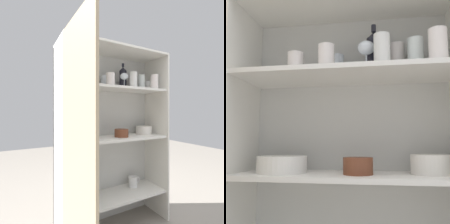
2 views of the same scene
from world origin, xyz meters
TOP-DOWN VIEW (x-y plane):
  - cupboard_back_panel at (0.00, 0.32)m, footprint 0.96×0.02m
  - cupboard_side_left at (-0.47, 0.15)m, footprint 0.02×0.34m
  - cupboard_side_right at (0.47, 0.15)m, footprint 0.02×0.34m
  - cupboard_top_panel at (0.00, 0.15)m, footprint 0.96×0.34m
  - shelf_board_lower at (0.00, 0.15)m, footprint 0.93×0.31m
  - shelf_board_middle at (0.00, 0.15)m, footprint 0.93×0.31m
  - shelf_board_upper at (0.00, 0.15)m, footprint 0.93×0.31m
  - cupboard_door at (-0.47, -0.26)m, footprint 0.04×0.48m
  - tumbler_glass_0 at (0.16, 0.10)m, footprint 0.07×0.07m
  - tumbler_glass_1 at (0.30, 0.16)m, footprint 0.07×0.07m
  - tumbler_glass_2 at (0.23, 0.23)m, footprint 0.07×0.07m
  - tumbler_glass_3 at (-0.07, 0.09)m, footprint 0.07×0.07m
  - tumbler_glass_4 at (0.37, 0.06)m, footprint 0.07×0.07m
  - tumbler_glass_5 at (0.40, 0.20)m, footprint 0.08×0.08m
  - tumbler_glass_6 at (-0.22, 0.12)m, footprint 0.07×0.07m
  - tumbler_glass_7 at (-0.05, 0.24)m, footprint 0.07×0.07m
  - wine_glass_0 at (0.09, 0.14)m, footprint 0.08×0.08m
  - wine_bottle at (0.12, 0.21)m, footprint 0.07×0.07m
  - plate_stack_white at (-0.28, 0.15)m, footprint 0.22×0.22m
  - mixing_bowl_large at (0.34, 0.18)m, footprint 0.16×0.16m
  - serving_bowl_small at (0.05, 0.13)m, footprint 0.12×0.12m
  - coffee_mug_primary at (-0.31, 0.12)m, footprint 0.14×0.10m
  - coffee_mug_extra_1 at (0.24, 0.21)m, footprint 0.13×0.09m

SIDE VIEW (x-z plane):
  - shelf_board_lower at x=0.00m, z-range 0.26..0.28m
  - coffee_mug_primary at x=-0.31m, z-range 0.28..0.38m
  - coffee_mug_extra_1 at x=0.24m, z-range 0.28..0.38m
  - cupboard_back_panel at x=0.00m, z-range 0.00..1.52m
  - cupboard_side_left at x=-0.47m, z-range 0.00..1.52m
  - cupboard_side_right at x=0.47m, z-range 0.00..1.52m
  - cupboard_door at x=-0.47m, z-range 0.00..1.52m
  - shelf_board_middle at x=0.00m, z-range 0.76..0.78m
  - plate_stack_white at x=-0.28m, z-range 0.78..0.86m
  - serving_bowl_small at x=0.05m, z-range 0.79..0.86m
  - mixing_bowl_large at x=0.34m, z-range 0.79..0.87m
  - shelf_board_upper at x=0.00m, z-range 1.19..1.21m
  - tumbler_glass_6 at x=-0.22m, z-range 1.21..1.30m
  - tumbler_glass_5 at x=0.40m, z-range 1.21..1.31m
  - tumbler_glass_3 at x=-0.07m, z-range 1.21..1.32m
  - tumbler_glass_7 at x=-0.05m, z-range 1.21..1.32m
  - tumbler_glass_4 at x=0.37m, z-range 1.21..1.34m
  - tumbler_glass_1 at x=0.30m, z-range 1.21..1.35m
  - tumbler_glass_0 at x=0.16m, z-range 1.21..1.35m
  - tumbler_glass_2 at x=0.23m, z-range 1.21..1.36m
  - wine_glass_0 at x=0.09m, z-range 1.24..1.38m
  - wine_bottle at x=0.12m, z-range 1.20..1.44m
  - cupboard_top_panel at x=0.00m, z-range 1.52..1.54m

